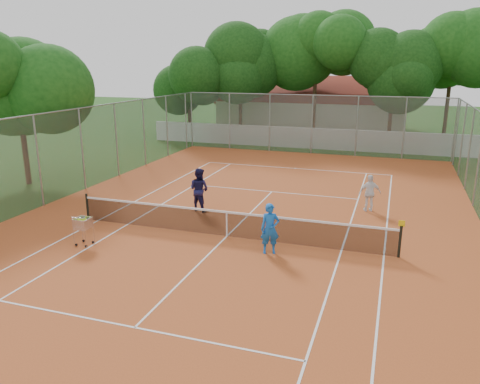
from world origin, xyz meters
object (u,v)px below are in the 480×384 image
(player_far_left, at_px, (199,189))
(ball_hopper, at_px, (83,230))
(clubhouse, at_px, (313,106))
(player_near, at_px, (270,229))
(player_far_right, at_px, (370,193))
(tennis_net, at_px, (227,224))

(player_far_left, height_order, ball_hopper, player_far_left)
(clubhouse, bearing_deg, player_near, -82.65)
(player_near, bearing_deg, player_far_right, 42.94)
(tennis_net, xyz_separation_m, clubhouse, (-2.00, 29.00, 1.69))
(clubhouse, distance_m, player_far_right, 25.19)
(tennis_net, relative_size, player_near, 7.01)
(player_far_right, bearing_deg, tennis_net, 25.86)
(clubhouse, bearing_deg, tennis_net, -86.05)
(clubhouse, distance_m, ball_hopper, 31.48)
(player_far_left, relative_size, player_far_right, 1.17)
(player_far_left, distance_m, ball_hopper, 5.39)
(tennis_net, relative_size, clubhouse, 0.72)
(player_near, distance_m, player_far_right, 6.38)
(player_near, relative_size, ball_hopper, 1.58)
(player_near, height_order, ball_hopper, player_near)
(player_far_right, bearing_deg, clubhouse, -94.14)
(player_far_right, distance_m, ball_hopper, 11.52)
(player_far_right, bearing_deg, player_far_left, -1.81)
(tennis_net, distance_m, player_far_right, 6.68)
(player_far_left, height_order, player_far_right, player_far_left)
(clubhouse, height_order, player_near, clubhouse)
(clubhouse, xyz_separation_m, player_near, (3.87, -29.97, -1.33))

